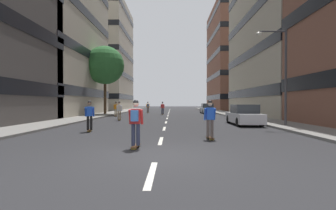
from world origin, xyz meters
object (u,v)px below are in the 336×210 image
skater_5 (148,106)px  skater_3 (163,107)px  skater_1 (119,110)px  skater_2 (210,118)px  parked_car_near (207,109)px  parked_car_mid (244,115)px  skater_0 (116,108)px  skater_6 (136,121)px  street_tree_near (105,65)px  skater_4 (90,114)px  streetlamp_right (280,66)px

skater_5 → skater_3: bearing=-66.1°
skater_1 → skater_2: (6.61, -11.61, -0.03)m
parked_car_near → skater_1: skater_1 is taller
parked_car_mid → skater_3: skater_3 is taller
skater_0 → skater_3: bearing=42.6°
skater_2 → skater_6: bearing=-143.9°
street_tree_near → skater_4: street_tree_near is taller
skater_6 → skater_2: bearing=36.1°
skater_5 → streetlamp_right: bearing=-63.8°
skater_6 → street_tree_near: bearing=107.6°
streetlamp_right → skater_3: 19.50m
skater_1 → skater_6: same height
skater_0 → skater_6: size_ratio=1.00×
street_tree_near → skater_4: bearing=-77.3°
skater_0 → skater_4: same height
street_tree_near → skater_6: street_tree_near is taller
skater_4 → skater_5: same height
skater_2 → skater_3: bearing=97.5°
parked_car_mid → skater_0: bearing=138.4°
streetlamp_right → skater_0: size_ratio=3.65×
parked_car_near → parked_car_mid: same height
skater_1 → skater_6: (3.55, -13.85, 0.00)m
parked_car_mid → street_tree_near: 21.62m
parked_car_near → skater_5: (-9.29, 2.43, 0.32)m
streetlamp_right → skater_1: size_ratio=3.65×
skater_2 → skater_5: (-5.62, 28.83, 0.03)m
parked_car_mid → skater_6: bearing=-125.2°
parked_car_mid → skater_2: (-3.67, -7.29, 0.29)m
skater_1 → skater_6: size_ratio=1.00×
parked_car_near → streetlamp_right: 21.00m
skater_3 → skater_0: bearing=-137.4°
street_tree_near → skater_3: bearing=5.6°
parked_car_mid → skater_3: size_ratio=2.47×
parked_car_mid → skater_2: skater_2 is taller
streetlamp_right → skater_2: streetlamp_right is taller
parked_car_near → street_tree_near: size_ratio=0.48×
skater_1 → skater_2: 13.36m
skater_4 → skater_2: bearing=-23.7°
skater_6 → parked_car_mid: bearing=54.8°
street_tree_near → skater_6: bearing=-72.4°
street_tree_near → skater_6: (7.75, -24.42, -5.70)m
parked_car_mid → skater_1: bearing=157.2°
parked_car_near → skater_6: 29.42m
street_tree_near → streetlamp_right: 23.41m
parked_car_near → skater_3: 7.52m
street_tree_near → skater_2: (10.81, -22.18, -5.73)m
parked_car_near → parked_car_mid: 19.11m
skater_3 → skater_6: same height
skater_2 → skater_5: same height
parked_car_near → street_tree_near: (-14.48, -4.22, 6.01)m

